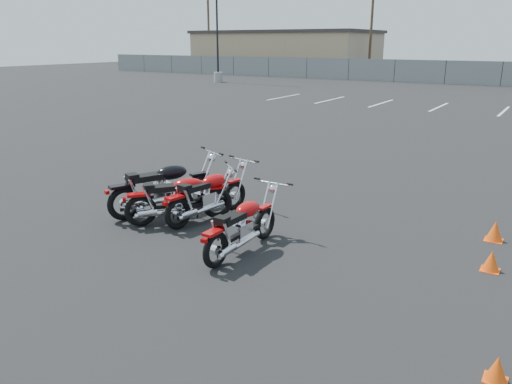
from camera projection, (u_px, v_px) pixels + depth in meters
The scene contains 14 objects.
ground at pixel (228, 235), 8.59m from camera, with size 120.00×120.00×0.00m, color black.
motorcycle_front_red at pixel (208, 196), 9.22m from camera, with size 0.82×2.05×1.01m.
motorcycle_second_black at pixel (163, 188), 9.56m from camera, with size 1.36×2.22×1.12m.
motorcycle_third_red at pixel (179, 198), 9.06m from camera, with size 1.62×1.81×1.00m.
motorcycle_rear_red at pixel (242, 226), 7.76m from camera, with size 0.76×1.96×0.96m.
training_cone_near at pixel (495, 231), 8.30m from camera, with size 0.29×0.29×0.34m.
training_cone_far at pixel (491, 261), 7.21m from camera, with size 0.26×0.26×0.31m.
training_cone_extra at pixel (497, 369), 4.86m from camera, with size 0.22×0.22×0.27m.
light_pole_west at pixel (218, 46), 39.99m from camera, with size 0.80×0.70×10.87m.
chainlink_fence at pixel (502, 74), 36.70m from camera, with size 80.06×0.06×1.80m.
tan_building_west at pixel (286, 52), 53.21m from camera, with size 18.40×10.40×4.30m.
utility_pole_a at pixel (209, 27), 54.12m from camera, with size 1.80×0.24×9.00m.
utility_pole_b at pixel (371, 25), 45.77m from camera, with size 1.80×0.24×9.00m.
parking_line_stripes at pixel (409, 105), 26.07m from camera, with size 15.12×4.00×0.01m.
Camera 1 is at (4.67, -6.52, 3.19)m, focal length 35.00 mm.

